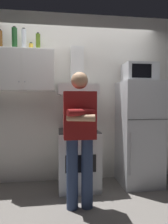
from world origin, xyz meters
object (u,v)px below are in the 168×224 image
(microwave, at_px, (139,73))
(bottle_spice_jar, at_px, (31,47))
(bottle_vodka_clear, at_px, (24,39))
(bottle_beer_brown, at_px, (0,40))
(refrigerator, at_px, (139,133))
(person_standing, at_px, (80,134))
(upper_cabinet, at_px, (24,71))
(range_hood, at_px, (77,82))
(bottle_wine_green, at_px, (15,39))
(bottle_olive_oil, at_px, (38,42))
(stove_oven, at_px, (78,159))

(microwave, xyz_separation_m, bottle_spice_jar, (-1.64, 0.12, 0.36))
(bottle_vodka_clear, distance_m, bottle_beer_brown, 0.33)
(refrigerator, bearing_deg, person_standing, -148.77)
(microwave, bearing_deg, bottle_spice_jar, 175.94)
(upper_cabinet, height_order, range_hood, range_hood)
(bottle_vodka_clear, height_order, bottle_wine_green, bottle_wine_green)
(bottle_beer_brown, distance_m, bottle_wine_green, 0.20)
(microwave, height_order, bottle_vodka_clear, bottle_vodka_clear)
(person_standing, distance_m, bottle_olive_oil, 1.59)
(refrigerator, height_order, microwave, microwave)
(upper_cabinet, bearing_deg, range_hood, 0.09)
(upper_cabinet, height_order, bottle_wine_green, bottle_wine_green)
(stove_oven, bearing_deg, bottle_olive_oil, 164.79)
(refrigerator, relative_size, microwave, 3.33)
(range_hood, height_order, bottle_spice_jar, bottle_spice_jar)
(microwave, xyz_separation_m, bottle_olive_oil, (-1.54, 0.14, 0.44))
(bottle_spice_jar, xyz_separation_m, bottle_beer_brown, (-0.43, -0.04, 0.08))
(bottle_wine_green, relative_size, bottle_olive_oil, 1.24)
(upper_cabinet, xyz_separation_m, bottle_spice_jar, (0.11, 0.01, 0.35))
(refrigerator, bearing_deg, microwave, 90.90)
(stove_oven, bearing_deg, bottle_spice_jar, 168.90)
(person_standing, relative_size, bottle_spice_jar, 13.65)
(microwave, bearing_deg, bottle_beer_brown, 177.98)
(microwave, height_order, bottle_olive_oil, bottle_olive_oil)
(bottle_wine_green, bearing_deg, microwave, -3.65)
(upper_cabinet, height_order, microwave, upper_cabinet)
(upper_cabinet, distance_m, bottle_olive_oil, 0.48)
(range_hood, height_order, bottle_vodka_clear, bottle_vodka_clear)
(bottle_spice_jar, bearing_deg, bottle_olive_oil, 13.70)
(refrigerator, xyz_separation_m, bottle_spice_jar, (-1.64, 0.13, 1.30))
(refrigerator, distance_m, bottle_wine_green, 2.35)
(refrigerator, relative_size, bottle_spice_jar, 13.31)
(person_standing, xyz_separation_m, bottle_spice_jar, (-0.64, 0.74, 1.20))
(microwave, xyz_separation_m, person_standing, (-1.00, -0.62, -0.84))
(bottle_spice_jar, bearing_deg, stove_oven, -11.10)
(bottle_beer_brown, bearing_deg, microwave, -2.02)
(bottle_vodka_clear, distance_m, bottle_spice_jar, 0.14)
(bottle_spice_jar, distance_m, bottle_beer_brown, 0.44)
(range_hood, distance_m, bottle_spice_jar, 0.86)
(person_standing, xyz_separation_m, bottle_beer_brown, (-1.07, 0.70, 1.28))
(range_hood, distance_m, bottle_beer_brown, 1.26)
(refrigerator, distance_m, bottle_beer_brown, 2.49)
(upper_cabinet, bearing_deg, bottle_spice_jar, 5.46)
(range_hood, bearing_deg, microwave, -6.46)
(upper_cabinet, relative_size, range_hood, 1.20)
(microwave, bearing_deg, range_hood, 173.54)
(refrigerator, xyz_separation_m, bottle_olive_oil, (-1.54, 0.16, 1.38))
(person_standing, relative_size, bottle_beer_brown, 6.01)
(range_hood, xyz_separation_m, bottle_olive_oil, (-0.59, 0.03, 0.58))
(bottle_olive_oil, bearing_deg, refrigerator, -5.92)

